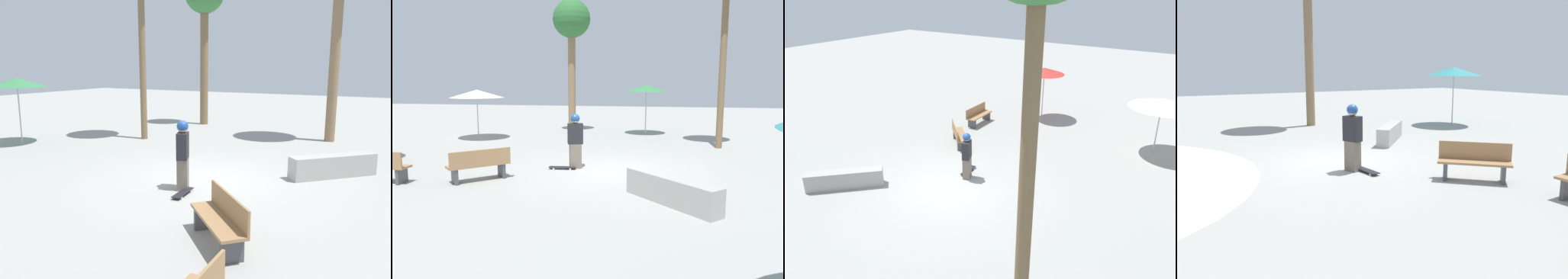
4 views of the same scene
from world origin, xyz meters
TOP-DOWN VIEW (x-y plane):
  - ground_plane at (0.00, 0.00)m, footprint 60.00×60.00m
  - skater_main at (-0.11, -0.88)m, footprint 0.39×0.50m
  - skateboard at (0.09, -1.23)m, footprint 0.27×0.81m
  - concrete_ledge at (2.83, 1.87)m, footprint 2.01×2.00m
  - bench_far at (1.83, -3.01)m, footprint 1.44×1.45m
  - shade_umbrella_green at (-8.07, 0.87)m, footprint 2.08×2.08m
  - palm_tree_far_back at (-4.33, 8.45)m, footprint 1.87×1.87m

SIDE VIEW (x-z plane):
  - ground_plane at x=0.00m, z-range 0.00..0.00m
  - skateboard at x=0.09m, z-range 0.02..0.09m
  - concrete_ledge at x=2.83m, z-range 0.00..0.59m
  - bench_far at x=1.83m, z-range 0.00..0.85m
  - skater_main at x=-0.11m, z-range 0.06..1.71m
  - shade_umbrella_green at x=-8.07m, z-range 1.05..3.50m
  - palm_tree_far_back at x=-4.33m, z-range 2.25..9.40m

